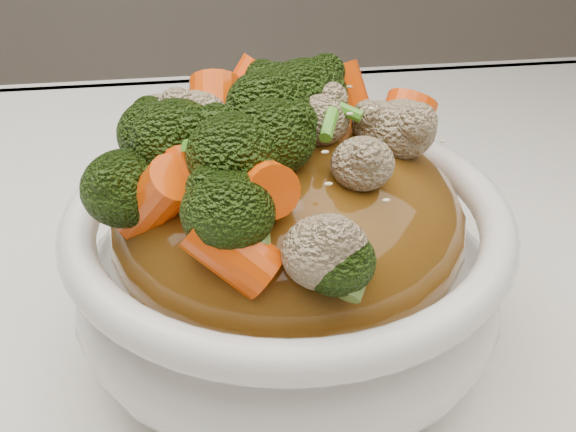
{
  "coord_description": "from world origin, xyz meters",
  "views": [
    {
      "loc": [
        0.02,
        -0.32,
        1.03
      ],
      "look_at": [
        0.06,
        -0.02,
        0.83
      ],
      "focal_mm": 42.0,
      "sensor_mm": 36.0,
      "label": 1
    }
  ],
  "objects": [
    {
      "name": "tablecloth",
      "position": [
        0.0,
        0.0,
        0.73
      ],
      "size": [
        1.2,
        0.8,
        0.04
      ],
      "primitive_type": "cube",
      "color": "white",
      "rests_on": "dining_table"
    },
    {
      "name": "bowl",
      "position": [
        0.06,
        -0.02,
        0.8
      ],
      "size": [
        0.29,
        0.29,
        0.09
      ],
      "primitive_type": null,
      "rotation": [
        0.0,
        0.0,
        -0.25
      ],
      "color": "white",
      "rests_on": "tablecloth"
    },
    {
      "name": "sauce_base",
      "position": [
        0.06,
        -0.02,
        0.83
      ],
      "size": [
        0.23,
        0.23,
        0.1
      ],
      "primitive_type": "ellipsoid",
      "rotation": [
        0.0,
        0.0,
        -0.25
      ],
      "color": "brown",
      "rests_on": "bowl"
    },
    {
      "name": "carrots",
      "position": [
        0.06,
        -0.02,
        0.9
      ],
      "size": [
        0.23,
        0.23,
        0.06
      ],
      "primitive_type": null,
      "rotation": [
        0.0,
        0.0,
        -0.25
      ],
      "color": "#FF5108",
      "rests_on": "sauce_base"
    },
    {
      "name": "broccoli",
      "position": [
        0.06,
        -0.02,
        0.9
      ],
      "size": [
        0.23,
        0.23,
        0.05
      ],
      "primitive_type": null,
      "rotation": [
        0.0,
        0.0,
        -0.25
      ],
      "color": "black",
      "rests_on": "sauce_base"
    },
    {
      "name": "cauliflower",
      "position": [
        0.06,
        -0.02,
        0.89
      ],
      "size": [
        0.23,
        0.23,
        0.04
      ],
      "primitive_type": null,
      "rotation": [
        0.0,
        0.0,
        -0.25
      ],
      "color": "tan",
      "rests_on": "sauce_base"
    },
    {
      "name": "scallions",
      "position": [
        0.06,
        -0.02,
        0.9
      ],
      "size": [
        0.17,
        0.17,
        0.02
      ],
      "primitive_type": null,
      "rotation": [
        0.0,
        0.0,
        -0.25
      ],
      "color": "#469823",
      "rests_on": "sauce_base"
    },
    {
      "name": "sesame_seeds",
      "position": [
        0.06,
        -0.02,
        0.9
      ],
      "size": [
        0.21,
        0.21,
        0.01
      ],
      "primitive_type": null,
      "rotation": [
        0.0,
        0.0,
        -0.25
      ],
      "color": "beige",
      "rests_on": "sauce_base"
    }
  ]
}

